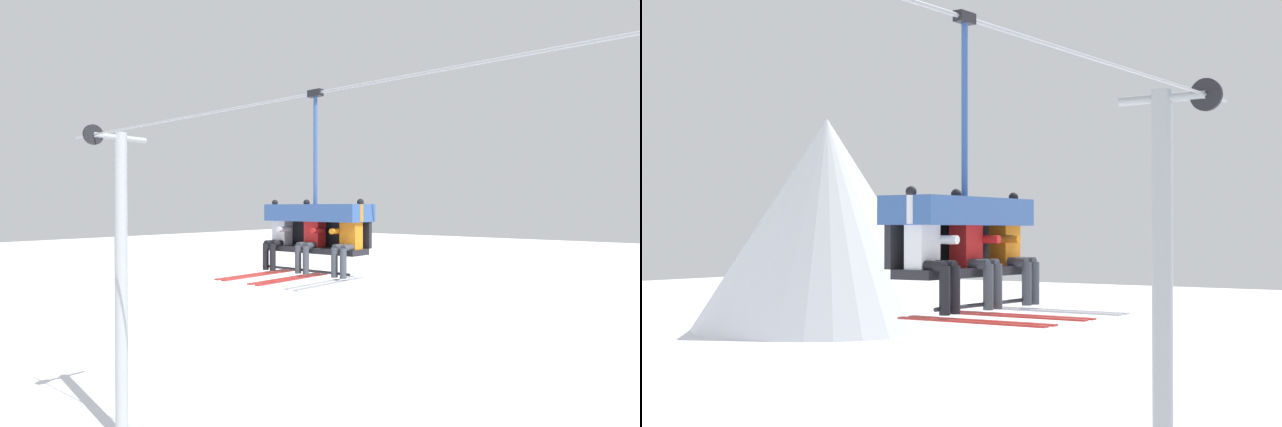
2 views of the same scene
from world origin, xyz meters
The scene contains 6 objects.
lift_tower_near centered at (-7.56, -0.02, 4.68)m, with size 0.36×1.88×9.02m.
lift_cable centered at (0.04, -0.80, 8.74)m, with size 17.20×0.05×0.05m.
chairlift_chair centered at (0.41, -0.73, 6.51)m, with size 1.99×0.74×3.16m.
skier_white centered at (-0.38, -0.94, 6.22)m, with size 0.48×1.70×1.34m.
skier_red centered at (0.40, -0.94, 6.22)m, with size 0.48×1.70×1.34m.
skier_orange centered at (1.19, -0.94, 6.22)m, with size 0.48×1.70×1.34m.
Camera 1 is at (5.99, -7.56, 6.74)m, focal length 28.00 mm.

